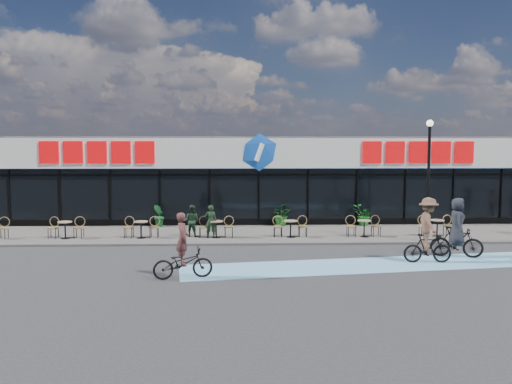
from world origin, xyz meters
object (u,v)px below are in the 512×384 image
patron_left (211,221)px  patron_right (192,221)px  cyclist_a (428,232)px  potted_plant_mid (280,215)px  potted_plant_right (363,215)px  cyclist_b (457,233)px  potted_plant_left (159,216)px  lamp_post (429,169)px

patron_left → patron_right: size_ratio=1.03×
cyclist_a → potted_plant_mid: bearing=119.4°
patron_left → cyclist_a: 9.04m
patron_right → potted_plant_right: bearing=-137.4°
potted_plant_right → patron_right: size_ratio=0.75×
patron_right → cyclist_a: cyclist_a is taller
potted_plant_mid → cyclist_b: 9.27m
potted_plant_right → potted_plant_left: bearing=-179.6°
patron_left → cyclist_a: cyclist_a is taller
cyclist_b → patron_left: bearing=157.9°
lamp_post → patron_left: lamp_post is taller
patron_left → patron_right: patron_left is taller
potted_plant_left → patron_left: bearing=-49.7°
potted_plant_left → cyclist_b: bearing=-30.3°
potted_plant_right → potted_plant_mid: bearing=178.6°
potted_plant_mid → potted_plant_left: bearing=-178.3°
potted_plant_left → patron_left: patron_left is taller
lamp_post → potted_plant_right: size_ratio=4.76×
potted_plant_right → cyclist_b: bearing=-76.4°
potted_plant_left → patron_left: size_ratio=0.77×
cyclist_a → cyclist_b: size_ratio=1.05×
potted_plant_mid → cyclist_a: (4.51, -7.99, 0.40)m
potted_plant_left → cyclist_a: (10.54, -7.81, 0.41)m
patron_right → lamp_post: bearing=-164.7°
lamp_post → potted_plant_left: size_ratio=4.53×
patron_left → cyclist_b: cyclist_b is taller
potted_plant_left → potted_plant_right: potted_plant_left is taller
lamp_post → patron_left: bearing=173.8°
potted_plant_right → cyclist_a: (0.31, -7.89, 0.44)m
cyclist_b → lamp_post: bearing=91.5°
lamp_post → potted_plant_left: (-11.86, 4.23, -2.45)m
potted_plant_right → cyclist_a: bearing=-87.8°
potted_plant_left → cyclist_a: bearing=-36.5°
patron_left → potted_plant_mid: bearing=-134.2°
lamp_post → potted_plant_mid: 7.71m
potted_plant_mid → patron_right: size_ratio=0.80×
lamp_post → cyclist_a: bearing=-110.3°
potted_plant_mid → patron_right: bearing=-143.6°
potted_plant_right → lamp_post: bearing=-69.3°
potted_plant_mid → cyclist_a: size_ratio=0.49×
patron_left → cyclist_a: size_ratio=0.63×
cyclist_b → potted_plant_mid: bearing=129.6°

